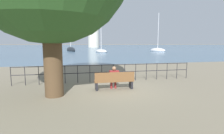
# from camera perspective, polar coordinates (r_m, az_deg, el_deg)

# --- Properties ---
(ground_plane) EXTENTS (1000.00, 1000.00, 0.00)m
(ground_plane) POSITION_cam_1_polar(r_m,az_deg,el_deg) (8.93, 0.65, -7.24)
(ground_plane) COLOR #7A705B
(harbor_water) EXTENTS (600.00, 300.00, 0.01)m
(harbor_water) POSITION_cam_1_polar(r_m,az_deg,el_deg) (168.91, -11.10, 6.79)
(harbor_water) COLOR slate
(harbor_water) RESTS_ON ground_plane
(park_bench) EXTENTS (1.99, 0.45, 0.90)m
(park_bench) POSITION_cam_1_polar(r_m,az_deg,el_deg) (8.77, 0.75, -4.57)
(park_bench) COLOR brown
(park_bench) RESTS_ON ground_plane
(seated_person_left) EXTENTS (0.47, 0.35, 1.17)m
(seated_person_left) POSITION_cam_1_polar(r_m,az_deg,el_deg) (8.80, 0.65, -3.14)
(seated_person_left) COLOR maroon
(seated_person_left) RESTS_ON ground_plane
(promenade_railing) EXTENTS (10.73, 0.04, 1.05)m
(promenade_railing) POSITION_cam_1_polar(r_m,az_deg,el_deg) (10.53, -1.44, -1.09)
(promenade_railing) COLOR black
(promenade_railing) RESTS_ON ground_plane
(sailboat_0) EXTENTS (4.22, 5.87, 11.29)m
(sailboat_0) POSITION_cam_1_polar(r_m,az_deg,el_deg) (52.47, 14.66, 5.32)
(sailboat_0) COLOR silver
(sailboat_0) RESTS_ON ground_plane
(sailboat_3) EXTENTS (3.66, 7.79, 8.27)m
(sailboat_3) POSITION_cam_1_polar(r_m,az_deg,el_deg) (54.46, -13.31, 5.48)
(sailboat_3) COLOR black
(sailboat_3) RESTS_ON ground_plane
(sailboat_4) EXTENTS (3.30, 6.84, 11.21)m
(sailboat_4) POSITION_cam_1_polar(r_m,az_deg,el_deg) (45.79, -3.55, 5.18)
(sailboat_4) COLOR white
(sailboat_4) RESTS_ON ground_plane
(harbor_lighthouse) EXTENTS (6.30, 6.30, 24.02)m
(harbor_lighthouse) POSITION_cam_1_polar(r_m,az_deg,el_deg) (102.76, -6.11, 12.62)
(harbor_lighthouse) COLOR beige
(harbor_lighthouse) RESTS_ON ground_plane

